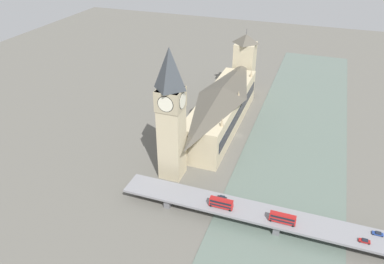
# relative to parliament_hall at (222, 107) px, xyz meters

# --- Properties ---
(ground_plane) EXTENTS (600.00, 600.00, 0.00)m
(ground_plane) POSITION_rel_parliament_hall_xyz_m (-14.45, 8.00, -14.43)
(ground_plane) COLOR #605E56
(river_water) EXTENTS (59.41, 360.00, 0.30)m
(river_water) POSITION_rel_parliament_hall_xyz_m (-50.15, 8.00, -14.28)
(river_water) COLOR slate
(river_water) RESTS_ON ground_plane
(parliament_hall) EXTENTS (23.36, 100.98, 29.06)m
(parliament_hall) POSITION_rel_parliament_hall_xyz_m (0.00, 0.00, 0.00)
(parliament_hall) COLOR #C1B28E
(parliament_hall) RESTS_ON ground_plane
(clock_tower) EXTENTS (13.10, 13.10, 71.85)m
(clock_tower) POSITION_rel_parliament_hall_xyz_m (10.37, 60.43, 23.32)
(clock_tower) COLOR #C1B28E
(clock_tower) RESTS_ON ground_plane
(victoria_tower) EXTENTS (15.35, 15.35, 50.23)m
(victoria_tower) POSITION_rel_parliament_hall_xyz_m (0.06, -62.17, 8.68)
(victoria_tower) COLOR #C1B28E
(victoria_tower) RESTS_ON ground_plane
(road_bridge) EXTENTS (150.81, 14.15, 6.09)m
(road_bridge) POSITION_rel_parliament_hall_xyz_m (-50.15, 81.45, -9.47)
(road_bridge) COLOR slate
(road_bridge) RESTS_ON ground_plane
(double_decker_bus_lead) EXTENTS (11.63, 2.47, 4.74)m
(double_decker_bus_lead) POSITION_rel_parliament_hall_xyz_m (-51.89, 84.54, -5.74)
(double_decker_bus_lead) COLOR red
(double_decker_bus_lead) RESTS_ON road_bridge
(double_decker_bus_mid) EXTENTS (11.16, 2.62, 4.89)m
(double_decker_bus_mid) POSITION_rel_parliament_hall_xyz_m (-23.76, 84.21, -5.65)
(double_decker_bus_mid) COLOR red
(double_decker_bus_mid) RESTS_ON road_bridge
(car_northbound_lead) EXTENTS (4.52, 1.85, 1.40)m
(car_northbound_lead) POSITION_rel_parliament_hall_xyz_m (-22.53, 78.10, -7.65)
(car_northbound_lead) COLOR black
(car_northbound_lead) RESTS_ON road_bridge
(car_northbound_mid) EXTENTS (4.52, 1.94, 1.38)m
(car_northbound_mid) POSITION_rel_parliament_hall_xyz_m (-85.78, 84.43, -7.64)
(car_northbound_mid) COLOR maroon
(car_northbound_mid) RESTS_ON road_bridge
(car_northbound_tail) EXTENTS (4.42, 1.91, 1.31)m
(car_northbound_tail) POSITION_rel_parliament_hall_xyz_m (-91.25, 78.06, -7.69)
(car_northbound_tail) COLOR navy
(car_northbound_tail) RESTS_ON road_bridge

